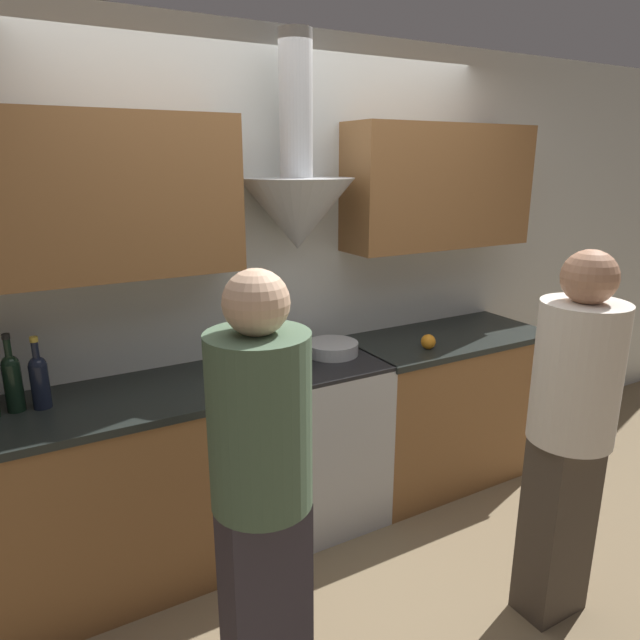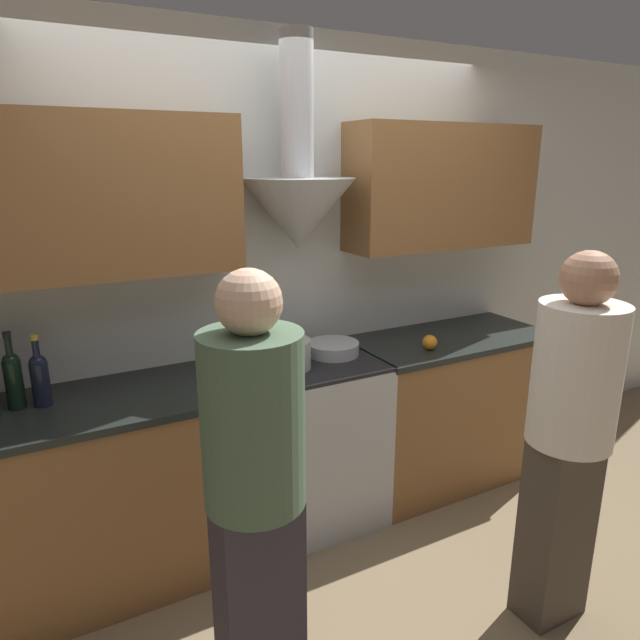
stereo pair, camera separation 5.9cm
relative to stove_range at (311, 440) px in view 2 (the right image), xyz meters
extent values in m
plane|color=#847051|center=(0.00, -0.32, -0.47)|extent=(12.00, 12.00, 0.00)
cube|color=silver|center=(0.00, 0.33, 0.83)|extent=(8.40, 0.06, 2.60)
cone|color=#B7BABC|center=(0.00, 0.14, 1.22)|extent=(0.59, 0.59, 0.36)
cylinder|color=#B7BABC|center=(0.00, 0.14, 1.74)|extent=(0.16, 0.16, 0.68)
cube|color=brown|center=(-1.14, 0.15, 1.33)|extent=(1.58, 0.32, 0.70)
cube|color=brown|center=(0.95, 0.15, 1.33)|extent=(1.20, 0.32, 0.70)
cube|color=brown|center=(-1.14, 0.00, -0.02)|extent=(1.58, 0.60, 0.90)
cube|color=black|center=(-1.14, 0.00, 0.44)|extent=(1.60, 0.62, 0.03)
cube|color=brown|center=(0.95, 0.00, -0.02)|extent=(1.20, 0.60, 0.90)
cube|color=black|center=(0.95, 0.00, 0.44)|extent=(1.22, 0.62, 0.03)
cube|color=#B7BABC|center=(0.00, 0.00, -0.01)|extent=(0.69, 0.60, 0.91)
cube|color=black|center=(0.00, -0.30, -0.05)|extent=(0.48, 0.01, 0.41)
cube|color=black|center=(0.00, 0.00, 0.45)|extent=(0.69, 0.60, 0.02)
cube|color=#B7BABC|center=(0.00, 0.27, 0.39)|extent=(0.69, 0.06, 0.10)
cylinder|color=black|center=(-1.37, 0.08, 0.57)|extent=(0.07, 0.07, 0.21)
sphere|color=black|center=(-1.37, 0.08, 0.67)|extent=(0.07, 0.07, 0.07)
cylinder|color=black|center=(-1.37, 0.08, 0.73)|extent=(0.03, 0.03, 0.09)
cylinder|color=black|center=(-1.37, 0.08, 0.79)|extent=(0.03, 0.03, 0.02)
cylinder|color=black|center=(-1.28, 0.05, 0.56)|extent=(0.08, 0.08, 0.19)
sphere|color=black|center=(-1.28, 0.05, 0.65)|extent=(0.07, 0.07, 0.07)
cylinder|color=black|center=(-1.28, 0.05, 0.71)|extent=(0.03, 0.03, 0.09)
cylinder|color=gold|center=(-1.28, 0.05, 0.77)|extent=(0.03, 0.03, 0.02)
cylinder|color=#B7BABC|center=(-0.16, -0.03, 0.54)|extent=(0.25, 0.25, 0.15)
cylinder|color=#B7BABC|center=(0.16, 0.04, 0.50)|extent=(0.28, 0.28, 0.07)
sphere|color=orange|center=(0.67, -0.15, 0.50)|extent=(0.08, 0.08, 0.08)
cube|color=#38333D|center=(-0.70, -0.94, -0.05)|extent=(0.29, 0.19, 0.85)
cylinder|color=#4C664C|center=(-0.70, -0.94, 0.68)|extent=(0.34, 0.34, 0.59)
sphere|color=#E0B28E|center=(-0.70, -0.94, 1.07)|extent=(0.21, 0.21, 0.21)
cube|color=#473D33|center=(0.60, -1.14, -0.05)|extent=(0.29, 0.19, 0.84)
cylinder|color=silver|center=(0.60, -1.14, 0.66)|extent=(0.34, 0.34, 0.58)
sphere|color=#AD7A5B|center=(0.60, -1.14, 1.05)|extent=(0.21, 0.21, 0.21)
camera|label=1|loc=(-1.35, -2.49, 1.49)|focal=32.00mm
camera|label=2|loc=(-1.30, -2.51, 1.49)|focal=32.00mm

